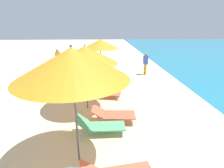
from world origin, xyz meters
name	(u,v)px	position (x,y,z in m)	size (l,w,h in m)	color
umbrella_second	(72,64)	(-1.31, 3.09, 2.57)	(2.55, 2.55, 2.98)	#4C4C51
lounger_second_shoreside	(100,125)	(-0.77, 4.22, 0.31)	(1.55, 0.58, 0.62)	#4CA572
umbrella_third	(85,55)	(-1.32, 6.09, 2.26)	(2.53, 2.53, 2.66)	#4C4C51
lounger_third_shoreside	(105,92)	(-0.55, 7.18, 0.27)	(1.52, 0.87, 0.50)	#D8593F
lounger_third_inland	(113,114)	(-0.31, 4.91, 0.32)	(1.58, 0.73, 0.58)	#D8593F
umbrella_farthest	(101,44)	(-0.76, 9.28, 2.33)	(2.00, 2.00, 2.64)	olive
lounger_farthest_shoreside	(111,73)	(-0.14, 10.47, 0.32)	(1.70, 0.98, 0.61)	white
person_walking_near	(51,78)	(-3.13, 7.43, 0.95)	(0.36, 0.42, 1.58)	#D8334C
person_walking_mid	(146,62)	(2.28, 11.09, 0.92)	(0.29, 0.40, 1.53)	orange
person_walking_far	(58,58)	(-4.01, 12.60, 0.98)	(0.38, 0.25, 1.62)	orange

